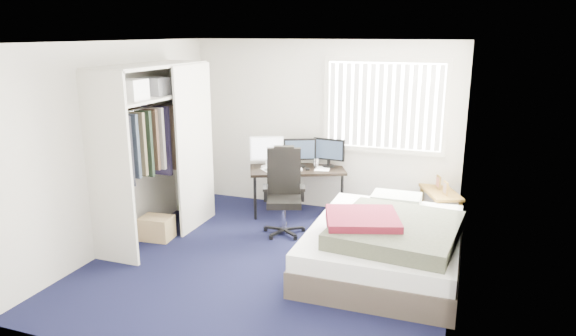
% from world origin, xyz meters
% --- Properties ---
extents(ground, '(4.20, 4.20, 0.00)m').
position_xyz_m(ground, '(0.00, 0.00, 0.00)').
color(ground, black).
rests_on(ground, ground).
extents(room_shell, '(4.20, 4.20, 4.20)m').
position_xyz_m(room_shell, '(0.00, 0.00, 1.51)').
color(room_shell, silver).
rests_on(room_shell, ground).
extents(window_assembly, '(1.72, 0.09, 1.32)m').
position_xyz_m(window_assembly, '(0.90, 2.04, 1.60)').
color(window_assembly, white).
rests_on(window_assembly, ground).
extents(closet, '(0.64, 1.84, 2.22)m').
position_xyz_m(closet, '(-1.67, 0.27, 1.35)').
color(closet, beige).
rests_on(closet, ground).
extents(desk, '(1.51, 1.14, 1.13)m').
position_xyz_m(desk, '(-0.28, 1.75, 0.72)').
color(desk, black).
rests_on(desk, ground).
extents(office_chair, '(0.69, 0.69, 1.14)m').
position_xyz_m(office_chair, '(-0.19, 0.95, 0.44)').
color(office_chair, black).
rests_on(office_chair, ground).
extents(footstool, '(0.38, 0.35, 0.25)m').
position_xyz_m(footstool, '(-0.55, 1.85, 0.20)').
color(footstool, white).
rests_on(footstool, ground).
extents(nightstand, '(0.64, 0.84, 0.70)m').
position_xyz_m(nightstand, '(1.75, 1.82, 0.45)').
color(nightstand, brown).
rests_on(nightstand, ground).
extents(bed, '(1.66, 2.20, 0.72)m').
position_xyz_m(bed, '(1.26, 0.31, 0.30)').
color(bed, '#443931').
rests_on(bed, ground).
extents(pine_box, '(0.42, 0.33, 0.30)m').
position_xyz_m(pine_box, '(-1.65, 0.15, 0.15)').
color(pine_box, tan).
rests_on(pine_box, ground).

